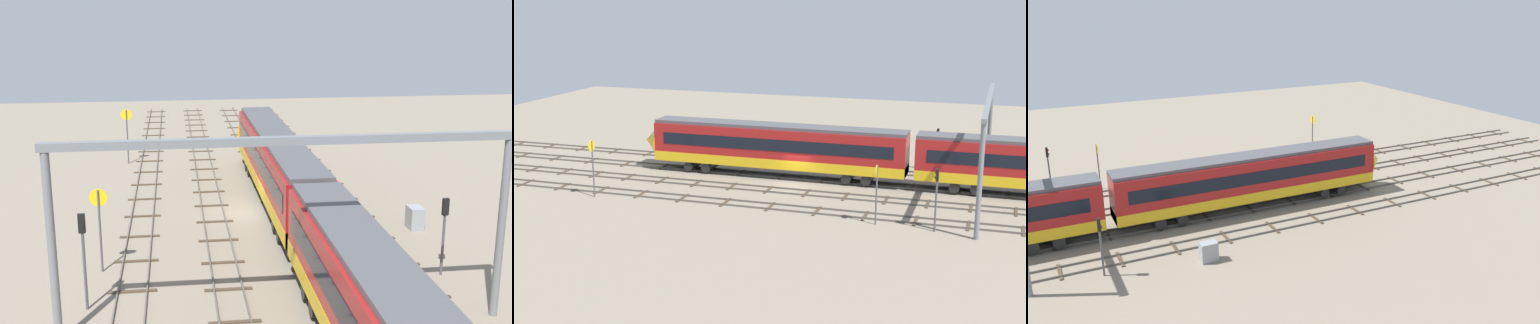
# 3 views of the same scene
# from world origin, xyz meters

# --- Properties ---
(ground_plane) EXTENTS (105.49, 105.49, 0.00)m
(ground_plane) POSITION_xyz_m (0.00, 0.00, 0.00)
(ground_plane) COLOR gray
(track_near_foreground) EXTENTS (89.49, 2.40, 0.16)m
(track_near_foreground) POSITION_xyz_m (0.00, -7.13, 0.07)
(track_near_foreground) COLOR #59544C
(track_near_foreground) RESTS_ON ground
(track_with_train) EXTENTS (89.49, 2.40, 0.16)m
(track_with_train) POSITION_xyz_m (0.00, -2.38, 0.07)
(track_with_train) COLOR #59544C
(track_with_train) RESTS_ON ground
(track_middle) EXTENTS (89.49, 2.40, 0.16)m
(track_middle) POSITION_xyz_m (0.00, 2.38, 0.07)
(track_middle) COLOR #59544C
(track_middle) RESTS_ON ground
(track_second_far) EXTENTS (89.49, 2.40, 0.16)m
(track_second_far) POSITION_xyz_m (0.00, 7.13, 0.07)
(track_second_far) COLOR #59544C
(track_second_far) RESTS_ON ground
(train) EXTENTS (50.40, 3.24, 4.80)m
(train) POSITION_xyz_m (-9.42, -2.38, 2.66)
(train) COLOR maroon
(train) RESTS_ON ground
(speed_sign_mid_trackside) EXTENTS (0.14, 0.97, 4.90)m
(speed_sign_mid_trackside) POSITION_xyz_m (15.09, 8.97, 3.24)
(speed_sign_mid_trackside) COLOR #4C4C51
(speed_sign_mid_trackside) RESTS_ON ground
(speed_sign_far_trackside) EXTENTS (0.14, 0.93, 4.59)m
(speed_sign_far_trackside) POSITION_xyz_m (-8.87, 8.86, 3.02)
(speed_sign_far_trackside) COLOR #4C4C51
(speed_sign_far_trackside) RESTS_ON ground
(signal_light_trackside_approach) EXTENTS (0.31, 0.32, 4.22)m
(signal_light_trackside_approach) POSITION_xyz_m (-11.57, -8.94, 2.78)
(signal_light_trackside_approach) COLOR #4C4C51
(signal_light_trackside_approach) RESTS_ON ground
(signal_light_trackside_departure) EXTENTS (0.31, 0.32, 4.71)m
(signal_light_trackside_departure) POSITION_xyz_m (-13.25, 9.12, 3.07)
(signal_light_trackside_departure) COLOR #4C4C51
(signal_light_trackside_departure) RESTS_ON ground
(relay_cabinet) EXTENTS (1.24, 0.85, 1.43)m
(relay_cabinet) POSITION_xyz_m (-4.52, -10.16, 0.71)
(relay_cabinet) COLOR gray
(relay_cabinet) RESTS_ON ground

